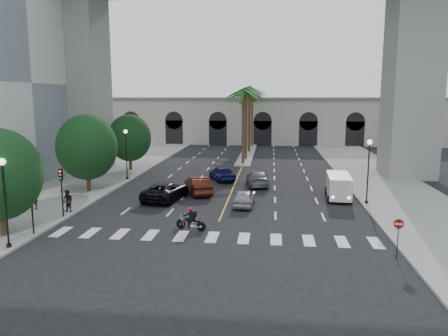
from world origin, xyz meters
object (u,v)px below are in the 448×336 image
traffic_signal_near (31,197)px  car_d (258,178)px  car_a (244,198)px  car_b (198,185)px  cargo_van (339,186)px  do_not_enter_sign (398,230)px  traffic_signal_far (61,185)px  pedestrian_b (68,201)px  car_c (166,191)px  pedestrian_a (34,197)px  car_e (222,173)px  lamp_post_right (368,166)px  lamp_post_left_near (5,195)px  motorcycle_rider (192,220)px  lamp_post_left_far (126,150)px

traffic_signal_near → car_d: size_ratio=0.73×
traffic_signal_near → car_a: (12.80, 9.11, -1.85)m
car_b → cargo_van: bearing=155.4°
car_d → do_not_enter_sign: do_not_enter_sign is taller
traffic_signal_far → pedestrian_b: size_ratio=2.14×
car_c → pedestrian_a: size_ratio=2.96×
car_a → car_c: 6.92m
traffic_signal_near → pedestrian_a: size_ratio=1.92×
car_e → lamp_post_right: bearing=120.6°
car_d → car_e: bearing=-38.5°
lamp_post_right → traffic_signal_near: (-22.70, -10.50, -0.71)m
traffic_signal_near → car_e: 22.02m
lamp_post_right → car_b: bearing=169.9°
car_e → lamp_post_left_near: bearing=41.8°
traffic_signal_far → cargo_van: bearing=22.2°
lamp_post_right → lamp_post_left_near: bearing=-150.3°
lamp_post_left_near → traffic_signal_far: lamp_post_left_near is taller
motorcycle_rider → car_e: bearing=107.3°
car_b → cargo_van: size_ratio=0.97×
lamp_post_left_far → cargo_van: size_ratio=1.07×
lamp_post_right → car_d: size_ratio=1.08×
car_d → do_not_enter_sign: (8.19, -18.95, 0.93)m
traffic_signal_near → do_not_enter_sign: traffic_signal_near is taller
cargo_van → traffic_signal_near: bearing=-145.7°
motorcycle_rider → car_a: (3.04, 6.78, -0.04)m
traffic_signal_far → car_b: (8.37, 9.06, -1.71)m
pedestrian_b → lamp_post_right: bearing=30.8°
lamp_post_left_far → pedestrian_b: lamp_post_left_far is taller
car_e → pedestrian_b: bearing=31.2°
lamp_post_right → do_not_enter_sign: bearing=-94.2°
traffic_signal_near → motorcycle_rider: (9.76, 2.33, -1.81)m
do_not_enter_sign → traffic_signal_near: bearing=-175.2°
lamp_post_right → car_d: 11.64m
traffic_signal_near → pedestrian_b: (-0.20, 5.22, -1.51)m
car_d → do_not_enter_sign: bearing=106.2°
lamp_post_right → car_e: (-12.90, 9.14, -2.44)m
lamp_post_left_far → car_a: size_ratio=1.37×
car_c → pedestrian_b: 8.13m
car_c → pedestrian_a: bearing=36.8°
lamp_post_left_far → pedestrian_a: size_ratio=2.81×
car_d → car_e: 4.46m
car_c → pedestrian_b: pedestrian_b is taller
do_not_enter_sign → pedestrian_b: bearing=171.8°
car_d → car_e: size_ratio=1.08×
lamp_post_left_far → car_e: (9.90, 1.14, -2.44)m
car_b → do_not_enter_sign: (13.43, -14.68, 0.85)m
traffic_signal_near → car_b: bearing=57.3°
lamp_post_left_near → lamp_post_right: same height
traffic_signal_far → do_not_enter_sign: size_ratio=1.61×
cargo_van → car_d: bearing=148.8°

